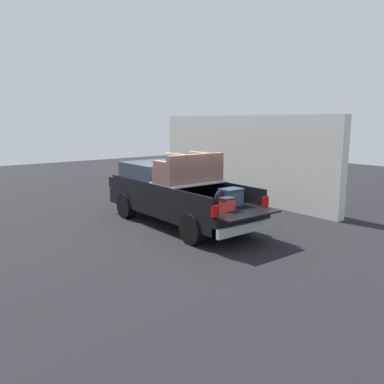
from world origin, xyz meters
TOP-DOWN VIEW (x-y plane):
  - ground_plane at (0.00, 0.00)m, footprint 40.00×40.00m
  - pickup_truck at (0.35, -0.00)m, footprint 6.05×2.06m
  - building_facade at (1.77, -4.24)m, footprint 9.19×0.36m

SIDE VIEW (x-z plane):
  - ground_plane at x=0.00m, z-range 0.00..0.00m
  - pickup_truck at x=0.35m, z-range -0.17..2.06m
  - building_facade at x=1.77m, z-range 0.00..3.33m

